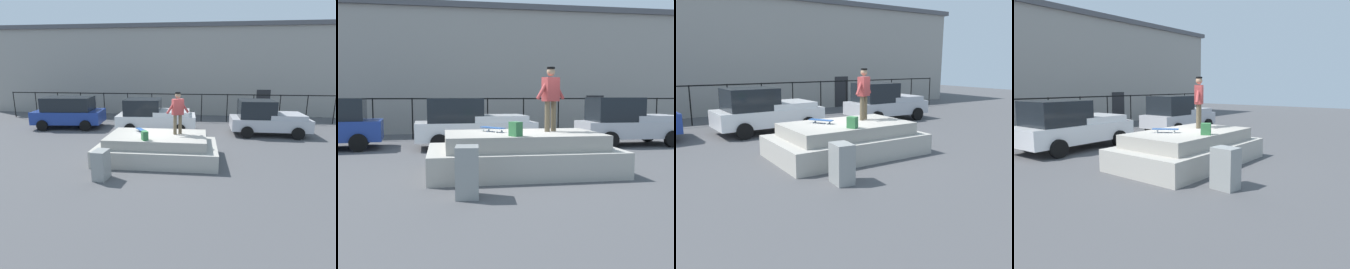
{
  "view_description": "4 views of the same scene",
  "coord_description": "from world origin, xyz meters",
  "views": [
    {
      "loc": [
        1.55,
        -10.92,
        3.68
      ],
      "look_at": [
        0.2,
        0.89,
        0.73
      ],
      "focal_mm": 29.38,
      "sensor_mm": 36.0,
      "label": 1
    },
    {
      "loc": [
        -2.09,
        -9.85,
        1.94
      ],
      "look_at": [
        -0.28,
        1.0,
        0.84
      ],
      "focal_mm": 40.78,
      "sensor_mm": 36.0,
      "label": 2
    },
    {
      "loc": [
        -5.83,
        -9.4,
        2.87
      ],
      "look_at": [
        0.27,
        0.34,
        0.48
      ],
      "focal_mm": 36.86,
      "sensor_mm": 36.0,
      "label": 3
    },
    {
      "loc": [
        -8.16,
        -6.46,
        2.41
      ],
      "look_at": [
        0.2,
        0.14,
        0.83
      ],
      "focal_mm": 35.22,
      "sensor_mm": 36.0,
      "label": 4
    }
  ],
  "objects": [
    {
      "name": "ground_plane",
      "position": [
        0.0,
        0.0,
        0.0
      ],
      "size": [
        60.0,
        60.0,
        0.0
      ],
      "primitive_type": "plane",
      "color": "#4C4C4F"
    },
    {
      "name": "concrete_ledge",
      "position": [
        -0.09,
        -0.37,
        0.47
      ],
      "size": [
        4.74,
        2.78,
        1.02
      ],
      "color": "#ADA89E",
      "rests_on": "ground_plane"
    },
    {
      "name": "skateboarder",
      "position": [
        0.71,
        -0.17,
        1.99
      ],
      "size": [
        0.91,
        0.52,
        1.68
      ],
      "color": "brown",
      "rests_on": "concrete_ledge"
    },
    {
      "name": "skateboard",
      "position": [
        -0.81,
        -0.03,
        1.12
      ],
      "size": [
        0.61,
        0.77,
        0.12
      ],
      "color": "#264C8C",
      "rests_on": "concrete_ledge"
    },
    {
      "name": "backpack",
      "position": [
        -0.42,
        -1.22,
        1.19
      ],
      "size": [
        0.31,
        0.34,
        0.34
      ],
      "primitive_type": "cube",
      "rotation": [
        0.0,
        0.0,
        2.07
      ],
      "color": "#33723F",
      "rests_on": "concrete_ledge"
    },
    {
      "name": "car_white_pickup_mid",
      "position": [
        -1.04,
        4.53,
        0.93
      ],
      "size": [
        4.52,
        2.31,
        1.88
      ],
      "color": "white",
      "rests_on": "ground_plane"
    },
    {
      "name": "car_silver_pickup_far",
      "position": [
        5.21,
        4.39,
        0.93
      ],
      "size": [
        4.12,
        2.13,
        1.9
      ],
      "color": "#B7B7BC",
      "rests_on": "ground_plane"
    },
    {
      "name": "utility_box",
      "position": [
        -1.64,
        -2.61,
        0.5
      ],
      "size": [
        0.49,
        0.64,
        1.0
      ],
      "primitive_type": "cube",
      "rotation": [
        0.0,
        0.0,
        -0.09
      ],
      "color": "gray",
      "rests_on": "ground_plane"
    },
    {
      "name": "fence_row",
      "position": [
        -0.0,
        7.86,
        1.27
      ],
      "size": [
        24.06,
        0.06,
        1.88
      ],
      "color": "black",
      "rests_on": "ground_plane"
    }
  ]
}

